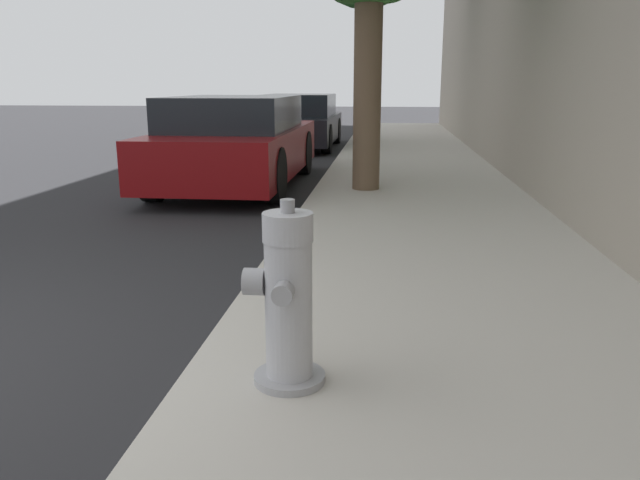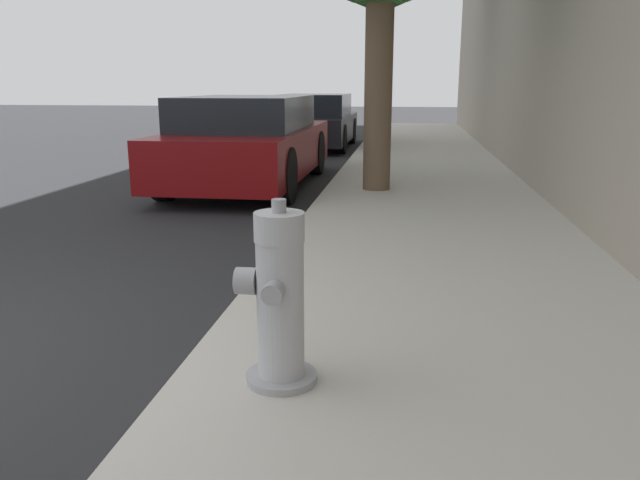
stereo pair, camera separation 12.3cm
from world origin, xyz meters
The scene contains 4 objects.
sidewalk_slab centered at (3.25, 0.00, 0.07)m, with size 2.72×40.00×0.14m.
fire_hydrant centered at (2.41, 0.13, 0.53)m, with size 0.37×0.37×0.86m.
parked_car_near centered at (0.64, 6.49, 0.65)m, with size 1.80×4.37×1.31m.
parked_car_mid centered at (0.77, 12.28, 0.61)m, with size 1.70×3.93×1.25m.
Camera 2 is at (2.96, -2.48, 1.48)m, focal length 35.00 mm.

